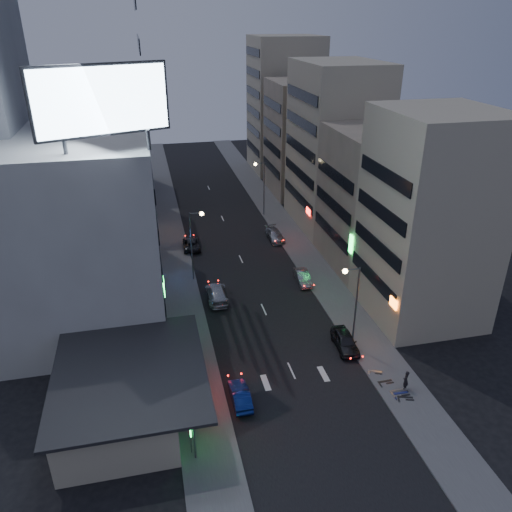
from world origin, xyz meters
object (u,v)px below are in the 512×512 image
object	(u,v)px
parked_car_right_near	(345,341)
parked_car_right_mid	(303,277)
parked_car_left	(191,244)
scooter_blue	(408,385)
scooter_black_a	(414,391)
person	(406,380)
scooter_silver_b	(383,366)
road_car_silver	(217,293)
road_car_blue	(240,395)
parked_car_right_far	(275,235)
scooter_silver_a	(405,382)
scooter_black_b	(392,374)

from	to	relation	value
parked_car_right_near	parked_car_right_mid	size ratio (longest dim) A/B	1.10
parked_car_right_near	parked_car_left	xyz separation A→B (m)	(-11.20, 24.55, -0.11)
scooter_blue	parked_car_left	bearing A→B (deg)	25.60
parked_car_left	scooter_black_a	xyz separation A→B (m)	(13.97, -31.91, 0.03)
parked_car_right_near	person	bearing A→B (deg)	-64.25
scooter_silver_b	road_car_silver	bearing A→B (deg)	61.60
road_car_blue	scooter_black_a	size ratio (longest dim) A/B	2.16
parked_car_right_far	road_car_blue	world-z (taller)	parked_car_right_far
scooter_silver_a	scooter_blue	size ratio (longest dim) A/B	1.06
road_car_silver	parked_car_right_near	bearing A→B (deg)	134.18
parked_car_left	parked_car_right_mid	bearing A→B (deg)	135.57
road_car_blue	scooter_black_a	world-z (taller)	road_car_blue
parked_car_right_mid	scooter_black_b	distance (m)	17.75
parked_car_right_far	road_car_blue	bearing A→B (deg)	-111.10
scooter_blue	scooter_silver_b	xyz separation A→B (m)	(-0.88, 2.71, -0.08)
parked_car_right_mid	scooter_silver_a	xyz separation A→B (m)	(2.63, -18.83, 0.09)
person	scooter_silver_a	size ratio (longest dim) A/B	0.83
parked_car_right_far	scooter_silver_a	xyz separation A→B (m)	(2.64, -31.08, 0.08)
parked_car_left	person	xyz separation A→B (m)	(13.78, -30.89, 0.34)
parked_car_right_mid	scooter_black_b	xyz separation A→B (m)	(2.05, -17.63, 0.03)
road_car_silver	scooter_blue	world-z (taller)	road_car_silver
road_car_silver	scooter_silver_a	distance (m)	21.34
parked_car_left	scooter_blue	size ratio (longest dim) A/B	2.35
parked_car_right_far	road_car_silver	bearing A→B (deg)	-127.14
parked_car_right_far	scooter_black_a	distance (m)	32.31
person	scooter_black_a	xyz separation A→B (m)	(0.19, -1.02, -0.30)
parked_car_right_far	road_car_silver	xyz separation A→B (m)	(-9.95, -13.84, 0.08)
parked_car_right_far	road_car_silver	size ratio (longest dim) A/B	0.90
parked_car_right_near	scooter_black_a	world-z (taller)	parked_car_right_near
parked_car_right_mid	road_car_blue	distance (m)	20.29
parked_car_right_mid	parked_car_left	xyz separation A→B (m)	(-11.20, 11.97, -0.02)
road_car_blue	scooter_silver_a	xyz separation A→B (m)	(13.21, -1.50, 0.11)
scooter_blue	scooter_black_b	distance (m)	1.71
road_car_silver	scooter_black_b	distance (m)	20.04
person	scooter_silver_b	size ratio (longest dim) A/B	1.01
scooter_silver_b	scooter_blue	bearing A→B (deg)	-138.51
person	scooter_blue	xyz separation A→B (m)	(0.06, -0.32, -0.26)
parked_car_right_near	scooter_black_b	distance (m)	5.46
parked_car_right_mid	road_car_silver	xyz separation A→B (m)	(-9.95, -1.59, 0.09)
scooter_silver_a	scooter_silver_b	world-z (taller)	scooter_silver_a
parked_car_right_near	person	size ratio (longest dim) A/B	2.56
scooter_blue	scooter_black_b	size ratio (longest dim) A/B	1.06
parked_car_right_far	person	xyz separation A→B (m)	(2.58, -31.17, 0.31)
parked_car_left	road_car_blue	size ratio (longest dim) A/B	1.17
parked_car_right_far	person	size ratio (longest dim) A/B	2.69
parked_car_left	scooter_black_b	bearing A→B (deg)	116.60
road_car_silver	person	xyz separation A→B (m)	(12.53, -17.33, 0.23)
scooter_black_a	scooter_silver_a	distance (m)	1.12
parked_car_right_near	parked_car_left	size ratio (longest dim) A/B	0.95
parked_car_right_far	scooter_black_a	bearing A→B (deg)	-86.51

